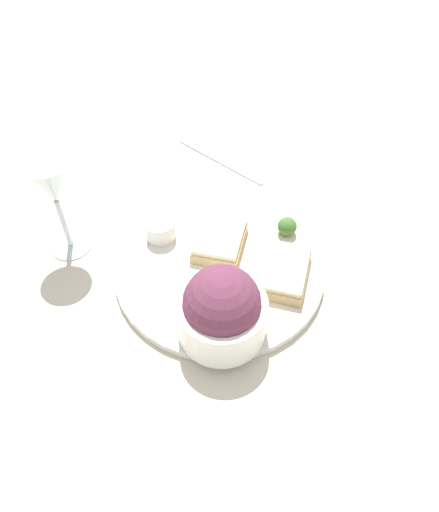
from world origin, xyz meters
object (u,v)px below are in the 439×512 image
at_px(salad_bowl, 222,310).
at_px(wine_glass, 51,186).
at_px(sauce_ramekin, 160,228).
at_px(cheese_toast_near, 283,272).
at_px(fork, 220,161).
at_px(cheese_toast_far, 220,241).

distance_m(salad_bowl, wine_glass, 0.29).
bearing_deg(wine_glass, sauce_ramekin, 143.68).
xyz_separation_m(salad_bowl, wine_glass, (0.08, -0.27, 0.06)).
relative_size(salad_bowl, cheese_toast_near, 1.00).
height_order(sauce_ramekin, cheese_toast_near, sauce_ramekin).
relative_size(cheese_toast_near, fork, 0.61).
xyz_separation_m(salad_bowl, fork, (-0.23, -0.29, -0.06)).
bearing_deg(cheese_toast_far, wine_glass, -42.46).
bearing_deg(cheese_toast_far, cheese_toast_near, 107.67).
distance_m(cheese_toast_far, fork, 0.22).
distance_m(cheese_toast_near, cheese_toast_far, 0.11).
relative_size(cheese_toast_near, cheese_toast_far, 1.04).
height_order(salad_bowl, sauce_ramekin, salad_bowl).
bearing_deg(fork, cheese_toast_near, 68.97).
distance_m(cheese_toast_near, wine_glass, 0.34).
xyz_separation_m(wine_glass, fork, (-0.31, -0.01, -0.12)).
bearing_deg(cheese_toast_near, cheese_toast_far, -72.33).
xyz_separation_m(cheese_toast_far, fork, (-0.14, -0.17, -0.02)).
height_order(salad_bowl, fork, salad_bowl).
height_order(salad_bowl, cheese_toast_near, salad_bowl).
bearing_deg(wine_glass, fork, -177.21).
relative_size(salad_bowl, fork, 0.61).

